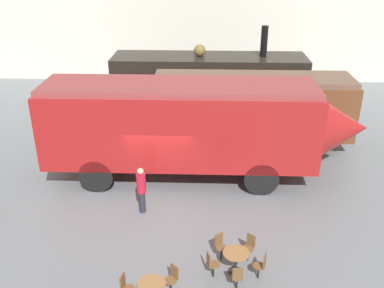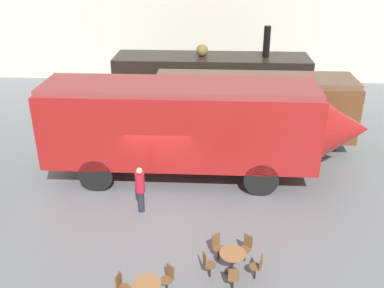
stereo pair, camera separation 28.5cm
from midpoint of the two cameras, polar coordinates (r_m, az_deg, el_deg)
ground_plane at (r=17.21m, az=-3.81°, el=-6.16°), size 80.00×80.00×0.00m
backdrop_wall at (r=30.17m, az=-0.61°, el=16.76°), size 44.00×0.15×9.00m
steam_locomotive at (r=23.70m, az=2.96°, el=8.53°), size 10.40×2.59×5.07m
passenger_coach_wooden at (r=20.40m, az=8.54°, el=5.04°), size 9.29×2.48×3.41m
streamlined_locomotive at (r=16.97m, az=1.44°, el=2.70°), size 12.77×2.66×4.08m
cafe_table_far at (r=13.08m, az=6.06°, el=-14.85°), size 0.79×0.79×0.73m
cafe_chair_3 at (r=12.37m, az=-8.74°, el=-18.12°), size 0.38×0.36×0.87m
cafe_chair_5 at (r=12.49m, az=-2.48°, el=-17.27°), size 0.40×0.40×0.87m
cafe_chair_6 at (r=12.53m, az=6.18°, el=-17.26°), size 0.36×0.36×0.87m
cafe_chair_7 at (r=12.99m, az=9.43°, el=-15.69°), size 0.39×0.37×0.87m
cafe_chair_8 at (r=13.62m, az=7.90°, el=-13.33°), size 0.40×0.40×0.87m
cafe_chair_9 at (r=13.57m, az=4.01°, el=-13.28°), size 0.40×0.40×0.87m
cafe_chair_10 at (r=12.91m, az=2.74°, el=-15.62°), size 0.39×0.37×0.87m
visitor_person at (r=15.50m, az=-6.39°, el=-5.84°), size 0.34×0.34×1.80m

